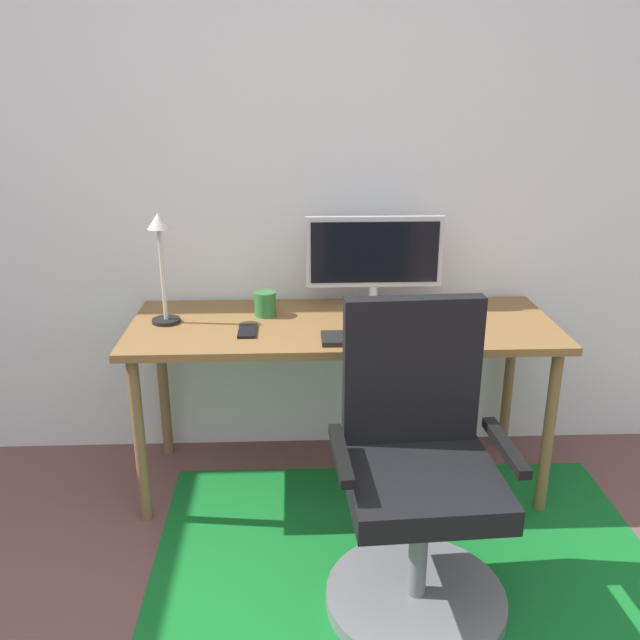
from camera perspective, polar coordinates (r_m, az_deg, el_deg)
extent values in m
cube|color=silver|center=(2.89, -5.33, 13.38)|extent=(6.00, 0.10, 2.60)
cube|color=#126623|center=(2.47, 7.61, -21.11)|extent=(1.78, 1.45, 0.01)
cube|color=brown|center=(2.66, 1.94, -0.51)|extent=(1.67, 0.62, 0.03)
cylinder|color=brown|center=(2.64, -15.02, -9.86)|extent=(0.04, 0.04, 0.68)
cylinder|color=brown|center=(2.75, 18.77, -9.02)|extent=(0.04, 0.04, 0.68)
cylinder|color=brown|center=(3.07, -13.11, -5.34)|extent=(0.04, 0.04, 0.68)
cylinder|color=brown|center=(3.17, 15.68, -4.80)|extent=(0.04, 0.04, 0.68)
cylinder|color=#B2B2B7|center=(2.82, 4.48, 1.10)|extent=(0.18, 0.18, 0.01)
cylinder|color=#B2B2B7|center=(2.81, 4.51, 2.06)|extent=(0.04, 0.04, 0.09)
cube|color=#B7B7BC|center=(2.76, 4.61, 5.81)|extent=(0.56, 0.04, 0.29)
cube|color=black|center=(2.74, 4.66, 5.71)|extent=(0.52, 0.00, 0.25)
cube|color=black|center=(2.48, 5.10, -1.52)|extent=(0.43, 0.13, 0.02)
ellipsoid|color=white|center=(2.55, 11.98, -1.09)|extent=(0.06, 0.10, 0.03)
cylinder|color=#2A6E35|center=(2.72, -4.66, 1.38)|extent=(0.09, 0.09, 0.10)
cube|color=black|center=(2.56, -6.16, -0.94)|extent=(0.07, 0.14, 0.01)
cylinder|color=black|center=(2.72, -12.88, -0.04)|extent=(0.11, 0.11, 0.01)
cylinder|color=beige|center=(2.66, -13.18, 3.75)|extent=(0.02, 0.02, 0.36)
cone|color=beige|center=(2.62, -13.53, 8.16)|extent=(0.09, 0.09, 0.06)
cylinder|color=slate|center=(2.38, 8.07, -22.26)|extent=(0.58, 0.58, 0.05)
cylinder|color=slate|center=(2.25, 8.33, -18.25)|extent=(0.06, 0.06, 0.37)
cube|color=black|center=(2.12, 8.64, -13.42)|extent=(0.48, 0.48, 0.08)
cube|color=black|center=(2.15, 7.77, -4.25)|extent=(0.44, 0.08, 0.48)
cube|color=black|center=(2.02, 1.77, -11.30)|extent=(0.06, 0.32, 0.03)
cube|color=black|center=(2.13, 15.42, -10.27)|extent=(0.06, 0.32, 0.03)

